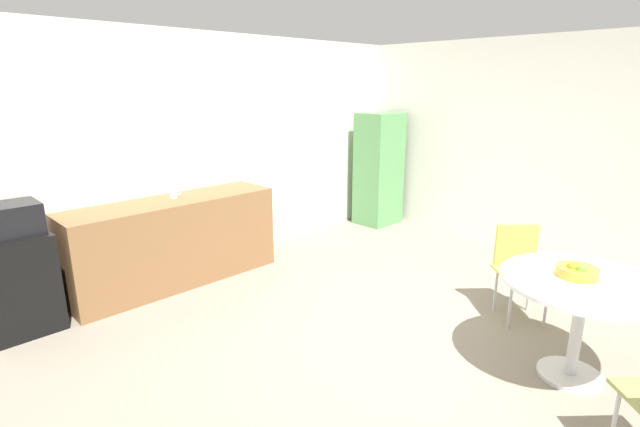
{
  "coord_description": "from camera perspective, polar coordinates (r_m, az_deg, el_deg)",
  "views": [
    {
      "loc": [
        -2.87,
        -1.73,
        2.05
      ],
      "look_at": [
        -0.12,
        1.08,
        0.95
      ],
      "focal_mm": 26.24,
      "sensor_mm": 36.0,
      "label": 1
    }
  ],
  "objects": [
    {
      "name": "ground_plane",
      "position": [
        3.93,
        12.84,
        -16.24
      ],
      "size": [
        6.0,
        6.0,
        0.0
      ],
      "primitive_type": "plane",
      "color": "gray"
    },
    {
      "name": "mini_fridge",
      "position": [
        4.73,
        -32.91,
        -7.12
      ],
      "size": [
        0.54,
        0.54,
        0.85
      ],
      "primitive_type": "cube",
      "color": "black",
      "rests_on": "ground_plane"
    },
    {
      "name": "chair_yellow",
      "position": [
        4.55,
        23.12,
        -5.3
      ],
      "size": [
        0.59,
        0.59,
        0.83
      ],
      "color": "silver",
      "rests_on": "ground_plane"
    },
    {
      "name": "locker_cabinet",
      "position": [
        7.02,
        7.17,
        5.39
      ],
      "size": [
        0.6,
        0.5,
        1.64
      ],
      "primitive_type": "cube",
      "color": "#599959",
      "rests_on": "ground_plane"
    },
    {
      "name": "fruit_bowl",
      "position": [
        3.7,
        28.84,
        -6.16
      ],
      "size": [
        0.27,
        0.27,
        0.11
      ],
      "color": "gold",
      "rests_on": "round_table"
    },
    {
      "name": "counter_block",
      "position": [
        5.14,
        -17.31,
        -3.26
      ],
      "size": [
        2.16,
        0.6,
        0.9
      ],
      "primitive_type": "cube",
      "color": "brown",
      "rests_on": "ground_plane"
    },
    {
      "name": "mug_white",
      "position": [
        5.08,
        -17.38,
        2.35
      ],
      "size": [
        0.13,
        0.08,
        0.09
      ],
      "color": "white",
      "rests_on": "counter_block"
    },
    {
      "name": "round_table",
      "position": [
        3.74,
        29.31,
        -9.08
      ],
      "size": [
        1.09,
        1.09,
        0.76
      ],
      "color": "silver",
      "rests_on": "ground_plane"
    },
    {
      "name": "wall_back",
      "position": [
        5.59,
        -13.19,
        7.48
      ],
      "size": [
        6.0,
        0.1,
        2.6
      ],
      "primitive_type": "cube",
      "color": "white",
      "rests_on": "ground_plane"
    },
    {
      "name": "wall_side_right",
      "position": [
        6.17,
        29.09,
        6.67
      ],
      "size": [
        0.1,
        6.0,
        2.6
      ],
      "primitive_type": "cube",
      "color": "white",
      "rests_on": "ground_plane"
    },
    {
      "name": "microwave",
      "position": [
        4.57,
        -33.92,
        -0.66
      ],
      "size": [
        0.48,
        0.38,
        0.26
      ],
      "primitive_type": "cube",
      "color": "black",
      "rests_on": "mini_fridge"
    }
  ]
}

